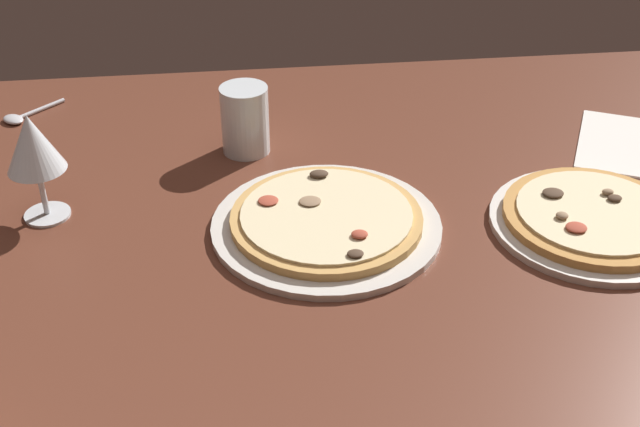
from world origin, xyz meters
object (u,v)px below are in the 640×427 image
spoon (21,116)px  pizza_main (326,222)px  wine_glass_far (33,146)px  water_glass (245,124)px  pizza_side (593,219)px  paper_menu (626,144)px

spoon → pizza_main: bearing=140.7°
wine_glass_far → water_glass: size_ratio=1.45×
wine_glass_far → spoon: bearing=-73.7°
wine_glass_far → spoon: size_ratio=1.56×
wine_glass_far → water_glass: bearing=-151.3°
water_glass → spoon: bearing=-22.3°
pizza_side → paper_menu: size_ratio=1.36×
paper_menu → pizza_side: bearing=81.8°
wine_glass_far → paper_menu: bearing=-173.6°
spoon → pizza_side: bearing=153.1°
wine_glass_far → spoon: wine_glass_far is taller
wine_glass_far → spoon: 33.11cm
water_glass → spoon: 39.74cm
pizza_side → wine_glass_far: (72.56, -11.09, 9.62)cm
pizza_side → paper_menu: (-14.19, -20.87, -1.04)cm
pizza_main → wine_glass_far: bearing=-11.5°
spoon → water_glass: bearing=157.7°
pizza_main → water_glass: bearing=-67.1°
pizza_side → spoon: 91.26cm
water_glass → spoon: water_glass is taller
pizza_main → paper_menu: 52.41cm
pizza_main → paper_menu: size_ratio=1.54×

